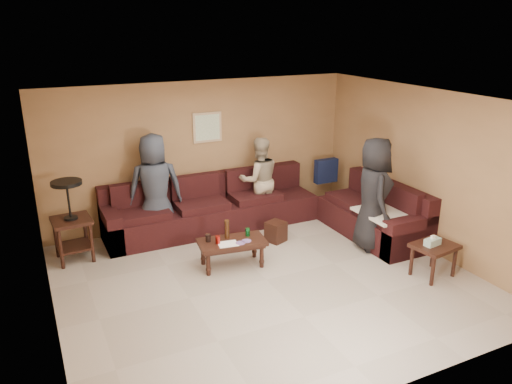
# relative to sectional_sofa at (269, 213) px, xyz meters

# --- Properties ---
(room) EXTENTS (5.60, 5.50, 2.50)m
(room) POSITION_rel_sectional_sofa_xyz_m (-0.81, -1.52, 1.34)
(room) COLOR #AB9F91
(room) RESTS_ON ground
(sectional_sofa) EXTENTS (4.65, 2.90, 0.97)m
(sectional_sofa) POSITION_rel_sectional_sofa_xyz_m (0.00, 0.00, 0.00)
(sectional_sofa) COLOR black
(sectional_sofa) RESTS_ON ground
(coffee_table) EXTENTS (1.03, 0.62, 0.69)m
(coffee_table) POSITION_rel_sectional_sofa_xyz_m (-1.08, -0.91, 0.02)
(coffee_table) COLOR black
(coffee_table) RESTS_ON ground
(end_table_left) EXTENTS (0.58, 0.58, 1.25)m
(end_table_left) POSITION_rel_sectional_sofa_xyz_m (-3.14, 0.31, 0.33)
(end_table_left) COLOR black
(end_table_left) RESTS_ON ground
(side_table_right) EXTENTS (0.64, 0.55, 0.63)m
(side_table_right) POSITION_rel_sectional_sofa_xyz_m (1.36, -2.43, 0.09)
(side_table_right) COLOR black
(side_table_right) RESTS_ON ground
(waste_bin) EXTENTS (0.36, 0.36, 0.33)m
(waste_bin) POSITION_rel_sectional_sofa_xyz_m (-0.08, -0.42, -0.16)
(waste_bin) COLOR black
(waste_bin) RESTS_ON ground
(wall_art) EXTENTS (0.52, 0.04, 0.52)m
(wall_art) POSITION_rel_sectional_sofa_xyz_m (-0.71, 0.96, 1.37)
(wall_art) COLOR tan
(wall_art) RESTS_ON ground
(person_left) EXTENTS (0.95, 0.69, 1.78)m
(person_left) POSITION_rel_sectional_sofa_xyz_m (-1.80, 0.52, 0.56)
(person_left) COLOR #2D323E
(person_left) RESTS_ON ground
(person_middle) EXTENTS (0.82, 0.69, 1.53)m
(person_middle) POSITION_rel_sectional_sofa_xyz_m (0.07, 0.52, 0.44)
(person_middle) COLOR tan
(person_middle) RESTS_ON ground
(person_right) EXTENTS (0.84, 1.02, 1.79)m
(person_right) POSITION_rel_sectional_sofa_xyz_m (1.17, -1.27, 0.57)
(person_right) COLOR black
(person_right) RESTS_ON ground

